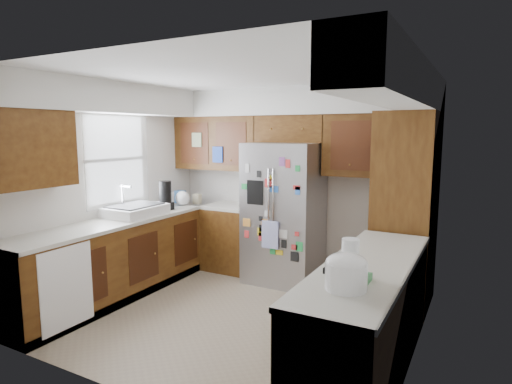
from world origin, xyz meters
TOP-DOWN VIEW (x-y plane):
  - floor at (0.00, 0.00)m, footprint 3.60×3.60m
  - room_shell at (-0.11, 0.36)m, footprint 3.64×3.24m
  - left_counter_run at (-1.36, 0.03)m, footprint 1.36×3.20m
  - right_counter_run at (1.50, -0.47)m, footprint 0.63×2.25m
  - pantry at (1.50, 1.15)m, footprint 0.60×0.90m
  - fridge at (-0.00, 1.20)m, footprint 0.90×0.79m
  - bridge_cabinet at (0.00, 1.43)m, footprint 0.96×0.34m
  - fridge_top_items at (-0.06, 1.39)m, footprint 0.70×0.31m
  - sink_assembly at (-1.50, 0.10)m, footprint 0.52×0.70m
  - left_counter_clutter at (-1.47, 0.81)m, footprint 0.37×0.74m
  - rice_cooker at (1.50, -1.11)m, footprint 0.28×0.27m
  - paper_towel at (1.45, -0.85)m, footprint 0.12×0.12m

SIDE VIEW (x-z plane):
  - floor at x=0.00m, z-range 0.00..0.00m
  - right_counter_run at x=1.50m, z-range -0.04..0.88m
  - left_counter_run at x=-1.36m, z-range -0.03..0.89m
  - fridge at x=0.00m, z-range 0.00..1.80m
  - sink_assembly at x=-1.50m, z-range 0.80..1.17m
  - rice_cooker at x=1.50m, z-range 0.92..1.17m
  - left_counter_clutter at x=-1.47m, z-range 0.86..1.24m
  - paper_towel at x=1.45m, z-range 0.92..1.19m
  - pantry at x=1.50m, z-range 0.00..2.15m
  - room_shell at x=-0.11m, z-range 0.56..3.08m
  - bridge_cabinet at x=0.00m, z-range 1.80..2.15m
  - fridge_top_items at x=-0.06m, z-range 2.14..2.43m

